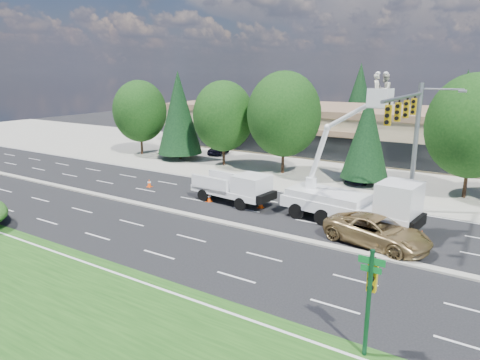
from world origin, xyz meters
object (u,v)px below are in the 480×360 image
Objects in this scene: street_sign_pole at (370,291)px; minivan at (377,231)px; utility_pickup at (236,191)px; bucket_truck at (357,196)px; signal_mast at (411,130)px.

minivan is at bearing 102.88° from street_sign_pole.
utility_pickup is 9.31m from bucket_truck.
bucket_truck reaches higher than utility_pickup.
bucket_truck reaches higher than signal_mast.
bucket_truck is 1.61× the size of minivan.
minivan is at bearing -6.37° from utility_pickup.
utility_pickup is at bearing 137.16° from street_sign_pole.
signal_mast is at bearing 20.12° from utility_pickup.
street_sign_pole is at bearing -63.83° from bucket_truck.
signal_mast is 12.96m from utility_pickup.
bucket_truck is at bearing 52.61° from minivan.
minivan is (11.23, -2.48, -0.15)m from utility_pickup.
utility_pickup is 1.07× the size of minivan.
street_sign_pole is 0.62× the size of utility_pickup.
bucket_truck reaches higher than street_sign_pole.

